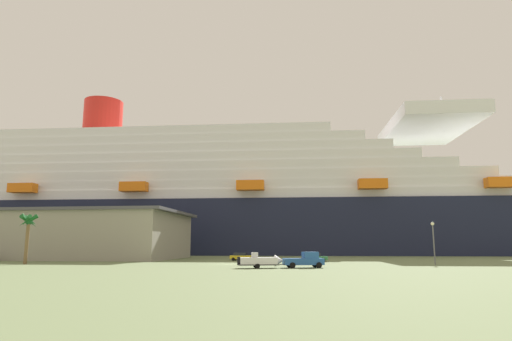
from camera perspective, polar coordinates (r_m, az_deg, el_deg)
The scene contains 9 objects.
ground_plane at distance 102.16m, azimuth -1.66°, elevation -11.60°, with size 600.00×600.00×0.00m, color #66754C.
cruise_ship at distance 145.69m, azimuth -6.39°, elevation -4.57°, with size 296.69×47.42×61.33m.
terminal_building at distance 113.07m, azimuth -28.07°, elevation -7.61°, with size 74.23×33.10×10.55m.
pickup_truck at distance 61.69m, azimuth 6.53°, elevation -11.77°, with size 5.89×3.16×2.20m.
small_boat_on_trailer at distance 60.40m, azimuth 0.90°, elevation -11.94°, with size 7.04×2.92×2.15m.
palm_tree at distance 81.57m, azimuth -28.03°, elevation -6.40°, with size 3.37×3.12×8.37m.
street_lamp at distance 75.90m, azimuth 22.52°, elevation -8.07°, with size 0.56×0.56×6.82m.
parked_car_green_wagon at distance 83.13m, azimuth 7.81°, elevation -11.36°, with size 4.85×2.37×1.58m.
parked_car_yellow_taxi at distance 87.92m, azimuth -2.01°, elevation -11.35°, with size 4.53×2.50×1.58m.
Camera 1 is at (8.27, -71.77, 3.24)m, focal length 30.07 mm.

